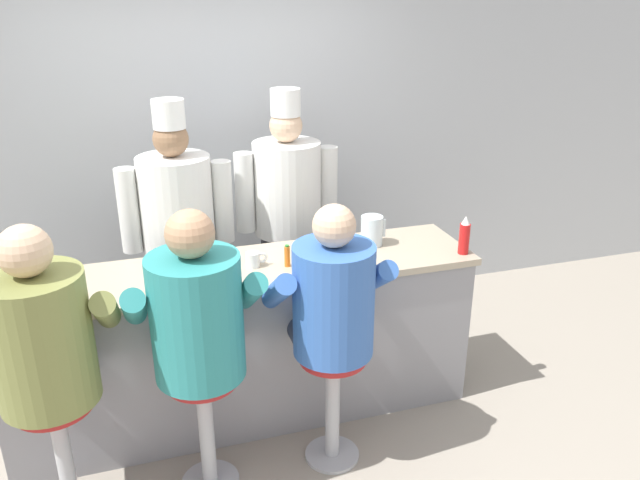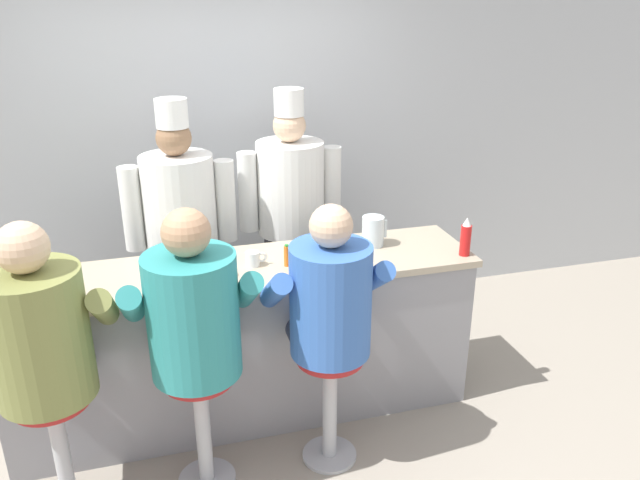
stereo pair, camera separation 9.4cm
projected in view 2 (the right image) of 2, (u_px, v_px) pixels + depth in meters
The scene contains 17 objects.
ground_plane at pixel (258, 440), 3.57m from camera, with size 20.00×20.00×0.00m, color #9E9384.
wall_back at pixel (210, 145), 4.52m from camera, with size 10.00×0.06×2.70m.
diner_counter at pixel (246, 341), 3.66m from camera, with size 2.67×0.61×0.96m.
ketchup_bottle_red at pixel (466, 238), 3.59m from camera, with size 0.06×0.06×0.23m.
mustard_bottle_yellow at pixel (315, 249), 3.45m from camera, with size 0.06×0.06×0.22m.
hot_sauce_bottle_orange at pixel (287, 256), 3.46m from camera, with size 0.03×0.03×0.13m.
water_pitcher_clear at pixel (373, 231), 3.73m from camera, with size 0.15×0.13×0.18m.
breakfast_plate at pixel (174, 285), 3.23m from camera, with size 0.23×0.23×0.05m.
cereal_bowl at pixel (220, 272), 3.35m from camera, with size 0.13×0.13×0.06m.
coffee_mug_tan at pixel (300, 267), 3.37m from camera, with size 0.12×0.08×0.08m.
coffee_mug_white at pixel (253, 259), 3.47m from camera, with size 0.12×0.08×0.08m.
napkin_dispenser_chrome at pixel (335, 247), 3.54m from camera, with size 0.13×0.08×0.15m.
diner_seated_olive at pixel (42, 340), 2.79m from camera, with size 0.66×0.65×1.52m.
diner_seated_teal at pixel (193, 320), 2.96m from camera, with size 0.66×0.65×1.51m.
diner_seated_blue at pixel (328, 306), 3.14m from camera, with size 0.62×0.62×1.47m.
cook_in_whites_near at pixel (182, 227), 3.97m from camera, with size 0.70×0.45×1.80m.
cook_in_whites_far at pixel (291, 210), 4.27m from camera, with size 0.71×0.45×1.81m.
Camera 2 is at (-0.45, -2.87, 2.40)m, focal length 35.00 mm.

